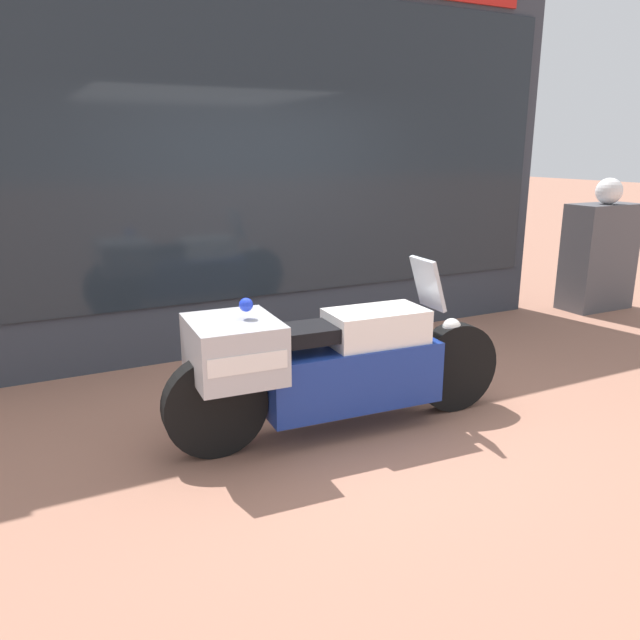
# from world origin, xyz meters

# --- Properties ---
(ground_plane) EXTENTS (60.00, 60.00, 0.00)m
(ground_plane) POSITION_xyz_m (0.00, 0.00, 0.00)
(ground_plane) COLOR #9E6B56
(shop_building) EXTENTS (6.97, 0.55, 3.76)m
(shop_building) POSITION_xyz_m (-0.43, 2.00, 1.89)
(shop_building) COLOR #333842
(shop_building) RESTS_ON ground
(window_display) EXTENTS (5.62, 0.30, 1.92)m
(window_display) POSITION_xyz_m (0.37, 2.03, 0.46)
(window_display) COLOR slate
(window_display) RESTS_ON ground
(paramedic_motorcycle) EXTENTS (2.54, 0.66, 1.20)m
(paramedic_motorcycle) POSITION_xyz_m (-0.27, -0.19, 0.53)
(paramedic_motorcycle) COLOR black
(paramedic_motorcycle) RESTS_ON ground
(utility_cabinet) EXTENTS (0.87, 0.46, 1.29)m
(utility_cabinet) POSITION_xyz_m (4.37, 1.43, 0.64)
(utility_cabinet) COLOR #4C4C51
(utility_cabinet) RESTS_ON ground
(white_helmet) EXTENTS (0.31, 0.31, 0.31)m
(white_helmet) POSITION_xyz_m (4.35, 1.38, 1.44)
(white_helmet) COLOR white
(white_helmet) RESTS_ON utility_cabinet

